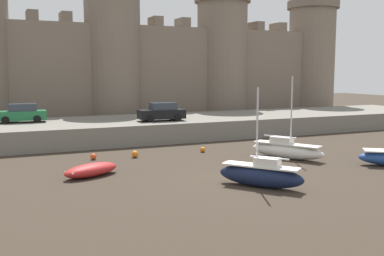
% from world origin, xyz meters
% --- Properties ---
extents(ground_plane, '(160.00, 160.00, 0.00)m').
position_xyz_m(ground_plane, '(0.00, 0.00, 0.00)').
color(ground_plane, '#382D23').
extents(quay_road, '(66.93, 10.00, 1.70)m').
position_xyz_m(quay_road, '(0.00, 18.65, 0.85)').
color(quay_road, slate).
rests_on(quay_road, ground).
extents(castle, '(61.81, 6.88, 18.44)m').
position_xyz_m(castle, '(-0.00, 28.98, 7.04)').
color(castle, '#7A6B5B').
rests_on(castle, ground).
extents(rowboat_midflat_left, '(3.79, 2.74, 0.76)m').
position_xyz_m(rowboat_midflat_left, '(-7.44, 4.73, 0.40)').
color(rowboat_midflat_left, red).
rests_on(rowboat_midflat_left, ground).
extents(sailboat_foreground_centre, '(3.73, 4.38, 5.26)m').
position_xyz_m(sailboat_foreground_centre, '(0.29, -1.32, 0.67)').
color(sailboat_foreground_centre, '#141E3D').
rests_on(sailboat_foreground_centre, ground).
extents(sailboat_near_channel_left, '(3.74, 5.37, 5.76)m').
position_xyz_m(sailboat_near_channel_left, '(6.21, 4.69, 0.62)').
color(sailboat_near_channel_left, silver).
rests_on(sailboat_near_channel_left, ground).
extents(mooring_buoy_near_channel, '(0.49, 0.49, 0.49)m').
position_xyz_m(mooring_buoy_near_channel, '(-3.45, 9.28, 0.25)').
color(mooring_buoy_near_channel, orange).
rests_on(mooring_buoy_near_channel, ground).
extents(mooring_buoy_mid_mud, '(0.40, 0.40, 0.40)m').
position_xyz_m(mooring_buoy_mid_mud, '(1.86, 9.28, 0.20)').
color(mooring_buoy_mid_mud, orange).
rests_on(mooring_buoy_mid_mud, ground).
extents(mooring_buoy_off_centre, '(0.43, 0.43, 0.43)m').
position_xyz_m(mooring_buoy_off_centre, '(-6.31, 9.71, 0.22)').
color(mooring_buoy_off_centre, '#E04C1E').
rests_on(mooring_buoy_off_centre, ground).
extents(car_quay_east, '(4.19, 2.06, 1.62)m').
position_xyz_m(car_quay_east, '(-10.30, 20.23, 2.48)').
color(car_quay_east, '#1E6638').
rests_on(car_quay_east, quay_road).
extents(car_quay_centre_east, '(4.19, 2.06, 1.62)m').
position_xyz_m(car_quay_centre_east, '(1.23, 16.51, 2.48)').
color(car_quay_centre_east, black).
rests_on(car_quay_centre_east, quay_road).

